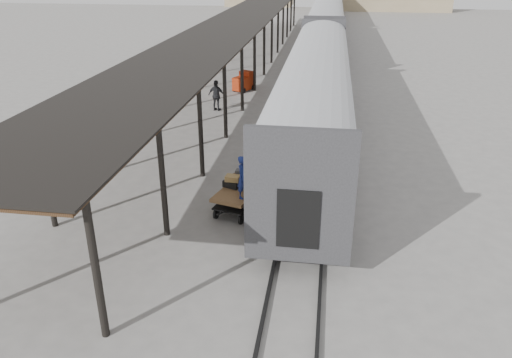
{
  "coord_description": "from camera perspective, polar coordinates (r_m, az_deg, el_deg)",
  "views": [
    {
      "loc": [
        3.83,
        -16.16,
        8.74
      ],
      "look_at": [
        1.53,
        -0.72,
        1.7
      ],
      "focal_mm": 35.0,
      "sensor_mm": 36.0,
      "label": 1
    }
  ],
  "objects": [
    {
      "name": "train",
      "position": [
        50.32,
        8.03,
        17.15
      ],
      "size": [
        3.45,
        76.01,
        4.01
      ],
      "color": "silver",
      "rests_on": "ground"
    },
    {
      "name": "luggage_tug",
      "position": [
        35.49,
        -1.42,
        11.02
      ],
      "size": [
        1.42,
        1.72,
        1.32
      ],
      "rotation": [
        0.0,
        0.0,
        -0.41
      ],
      "color": "#9A290E",
      "rests_on": "ground"
    },
    {
      "name": "rails",
      "position": [
        50.91,
        7.86,
        14.24
      ],
      "size": [
        1.54,
        150.0,
        0.12
      ],
      "color": "black",
      "rests_on": "ground"
    },
    {
      "name": "porter",
      "position": [
        17.41,
        -1.47,
        0.21
      ],
      "size": [
        0.55,
        0.66,
        1.56
      ],
      "primitive_type": "imported",
      "rotation": [
        0.0,
        0.0,
        1.2
      ],
      "color": "navy",
      "rests_on": "baggage_cart"
    },
    {
      "name": "ground",
      "position": [
        18.76,
        -4.32,
        -3.56
      ],
      "size": [
        160.0,
        160.0,
        0.0
      ],
      "primitive_type": "plane",
      "color": "slate",
      "rests_on": "ground"
    },
    {
      "name": "canopy",
      "position": [
        41.08,
        -1.82,
        17.64
      ],
      "size": [
        4.9,
        64.3,
        4.15
      ],
      "color": "#422B19",
      "rests_on": "ground"
    },
    {
      "name": "suitcase_stack",
      "position": [
        18.59,
        -1.8,
        -0.16
      ],
      "size": [
        1.44,
        1.17,
        0.56
      ],
      "rotation": [
        0.0,
        0.0,
        -0.27
      ],
      "color": "#38383B",
      "rests_on": "baggage_cart"
    },
    {
      "name": "baggage_cart",
      "position": [
        18.45,
        -1.86,
        -1.74
      ],
      "size": [
        1.84,
        2.64,
        0.86
      ],
      "rotation": [
        0.0,
        0.0,
        -0.27
      ],
      "color": "brown",
      "rests_on": "ground"
    },
    {
      "name": "pedestrian",
      "position": [
        30.73,
        -4.52,
        9.49
      ],
      "size": [
        1.17,
        0.71,
        1.87
      ],
      "primitive_type": "imported",
      "rotation": [
        0.0,
        0.0,
        2.9
      ],
      "color": "black",
      "rests_on": "ground"
    }
  ]
}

